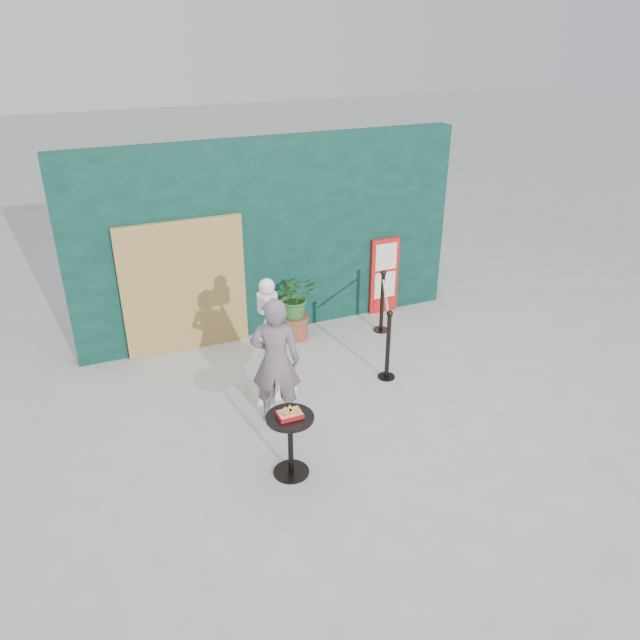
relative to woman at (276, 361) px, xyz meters
The scene contains 10 objects.
ground 1.34m from the woman, 42.30° to the right, with size 60.00×60.00×0.00m, color #ADAAA5.
back_wall 2.65m from the woman, 72.14° to the left, with size 6.00×0.30×3.00m, color black.
bamboo_fence 2.32m from the woman, 105.45° to the left, with size 1.80×0.08×2.00m, color tan.
woman is the anchor object (origin of this frame).
menu_board 3.50m from the woman, 39.83° to the left, with size 0.50×0.07×1.30m.
statue 0.66m from the woman, 78.67° to the left, with size 0.64×0.64×1.63m.
cafe_table 1.11m from the woman, 101.21° to the right, with size 0.52×0.52×0.75m.
food_basket 1.06m from the woman, 101.12° to the right, with size 0.26×0.19×0.11m.
planter 2.17m from the woman, 63.05° to the left, with size 0.62×0.54×1.06m.
stanchion_barrier 2.27m from the woman, 25.65° to the left, with size 0.84×1.54×1.03m.
Camera 1 is at (-2.81, -5.47, 4.59)m, focal length 35.00 mm.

